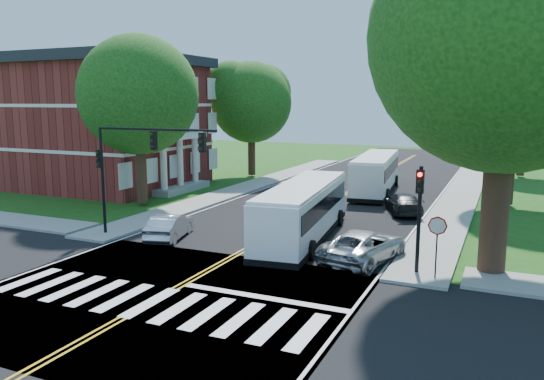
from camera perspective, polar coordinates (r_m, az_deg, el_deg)
The scene contains 24 objects.
ground at distance 20.24m, azimuth -12.08°, elevation -11.30°, with size 140.00×140.00×0.00m, color #1D4B12.
road at distance 35.77m, azimuth 5.14°, elevation -1.98°, with size 14.00×96.00×0.01m, color black.
cross_road at distance 20.23m, azimuth -12.08°, elevation -11.29°, with size 60.00×12.00×0.01m, color black.
center_line at distance 39.51m, azimuth 7.03°, elevation -0.90°, with size 0.36×70.00×0.01m, color gold.
edge_line_w at distance 41.97m, azimuth -1.88°, elevation -0.22°, with size 0.12×70.00×0.01m, color silver.
edge_line_e at distance 38.12m, azimuth 16.84°, elevation -1.63°, with size 0.12×70.00×0.01m, color silver.
crosswalk at distance 19.86m, azimuth -12.94°, elevation -11.70°, with size 12.60×3.00×0.01m, color silver.
stop_bar at distance 19.83m, azimuth -0.89°, elevation -11.48°, with size 6.60×0.40×0.01m, color silver.
sidewalk_nw at distance 45.27m, azimuth -1.92°, elevation 0.57°, with size 2.60×40.00×0.15m, color gray.
sidewalk_ne at distance 40.90m, azimuth 19.48°, elevation -0.94°, with size 2.60×40.00×0.15m, color gray.
tree_ne_big at distance 23.31m, azimuth 23.99°, elevation 14.89°, with size 10.80×10.80×14.91m.
tree_west_near at distance 37.05m, azimuth -14.16°, elevation 9.88°, with size 8.00×8.00×11.40m.
tree_west_far at distance 50.39m, azimuth -2.24°, elevation 9.39°, with size 7.60×7.60×10.67m.
tree_east_mid at distance 39.18m, azimuth 24.72°, elevation 9.75°, with size 8.40×8.40×11.93m.
tree_east_far at distance 55.18m, azimuth 25.60°, elevation 8.35°, with size 7.20×7.20×10.34m.
brick_building at distance 48.46m, azimuth -19.46°, elevation 6.99°, with size 20.00×13.00×10.80m.
signal_nw at distance 27.74m, azimuth -14.37°, elevation 3.56°, with size 7.15×0.46×5.66m.
signal_ne at distance 22.23m, azimuth 15.57°, elevation -1.61°, with size 0.30×0.46×4.40m.
stop_sign at distance 21.88m, azimuth 17.35°, elevation -4.37°, with size 0.76×0.08×2.53m.
bus_lead at distance 27.46m, azimuth 3.41°, elevation -2.19°, with size 3.73×11.48×2.92m.
bus_follow at distance 42.39m, azimuth 11.11°, elevation 1.83°, with size 3.66×11.61×2.95m.
hatchback at distance 28.16m, azimuth -10.93°, elevation -3.87°, with size 1.41×4.05×1.33m, color silver.
suv at distance 24.22m, azimuth 9.88°, elevation -5.91°, with size 2.39×5.18×1.44m, color #ADB0B4.
dark_sedan at distance 34.92m, azimuth 13.98°, elevation -1.39°, with size 1.86×4.57×1.33m, color black.
Camera 1 is at (11.34, -15.17, 7.13)m, focal length 35.00 mm.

